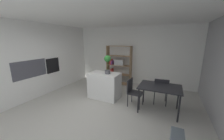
# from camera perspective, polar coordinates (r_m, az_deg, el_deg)

# --- Properties ---
(ground_plane) EXTENTS (8.62, 8.62, 0.00)m
(ground_plane) POSITION_cam_1_polar(r_m,az_deg,el_deg) (4.05, -8.45, -17.86)
(ground_plane) COLOR beige
(ceiling_slab) EXTENTS (6.28, 6.22, 0.06)m
(ceiling_slab) POSITION_cam_1_polar(r_m,az_deg,el_deg) (3.54, -10.07, 23.76)
(ceiling_slab) COLOR white
(ceiling_slab) RESTS_ON ground_plane
(back_partition) EXTENTS (6.28, 0.06, 2.71)m
(back_partition) POSITION_cam_1_polar(r_m,az_deg,el_deg) (6.30, 6.98, 6.47)
(back_partition) COLOR white
(back_partition) RESTS_ON ground_plane
(tall_cabinet_run_left) EXTENTS (0.67, 5.61, 2.71)m
(tall_cabinet_run_left) POSITION_cam_1_polar(r_m,az_deg,el_deg) (5.57, -33.19, 3.56)
(tall_cabinet_run_left) COLOR white
(tall_cabinet_run_left) RESTS_ON ground_plane
(cabinet_niche_splashback) EXTENTS (0.01, 1.18, 0.61)m
(cabinet_niche_splashback) POSITION_cam_1_polar(r_m,az_deg,el_deg) (5.21, -32.90, 0.33)
(cabinet_niche_splashback) COLOR #4C4C56
(cabinet_niche_splashback) RESTS_ON ground_plane
(built_in_oven) EXTENTS (0.06, 0.57, 0.58)m
(built_in_oven) POSITION_cam_1_polar(r_m,az_deg,el_deg) (5.72, -25.06, 1.93)
(built_in_oven) COLOR black
(built_in_oven) RESTS_ON ground_plane
(kitchen_island) EXTENTS (1.09, 0.67, 0.93)m
(kitchen_island) POSITION_cam_1_polar(r_m,az_deg,el_deg) (4.69, -3.39, -6.94)
(kitchen_island) COLOR white
(kitchen_island) RESTS_ON ground_plane
(potted_plant_on_island) EXTENTS (0.23, 0.23, 0.65)m
(potted_plant_on_island) POSITION_cam_1_polar(r_m,az_deg,el_deg) (4.39, -2.01, 3.40)
(potted_plant_on_island) COLOR #4C4C51
(potted_plant_on_island) RESTS_ON kitchen_island
(open_bookshelf) EXTENTS (1.21, 0.33, 1.83)m
(open_bookshelf) POSITION_cam_1_polar(r_m,az_deg,el_deg) (6.14, 2.91, 2.55)
(open_bookshelf) COLOR #997551
(open_bookshelf) RESTS_ON ground_plane
(dining_table) EXTENTS (1.16, 0.85, 0.78)m
(dining_table) POSITION_cam_1_polar(r_m,az_deg,el_deg) (3.98, 20.67, -7.95)
(dining_table) COLOR #232328
(dining_table) RESTS_ON ground_plane
(dining_chair_island_side) EXTENTS (0.48, 0.45, 0.87)m
(dining_chair_island_side) POSITION_cam_1_polar(r_m,az_deg,el_deg) (4.17, 9.39, -8.95)
(dining_chair_island_side) COLOR #232328
(dining_chair_island_side) RESTS_ON ground_plane
(dining_chair_far) EXTENTS (0.47, 0.49, 0.90)m
(dining_chair_far) POSITION_cam_1_polar(r_m,az_deg,el_deg) (4.45, 21.17, -7.94)
(dining_chair_far) COLOR #232328
(dining_chair_far) RESTS_ON ground_plane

